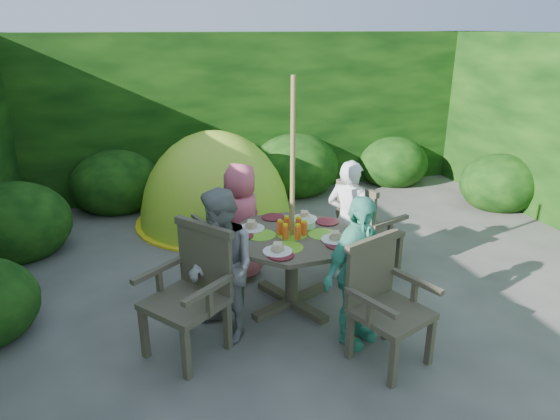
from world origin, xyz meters
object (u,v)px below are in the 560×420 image
object	(u,v)px
patio_table	(292,246)
child_back	(241,222)
dome_tent	(217,221)
garden_chair_left	(192,289)
child_left	(222,267)
garden_chair_front	(384,301)
child_front	(357,272)
garden_chair_right	(365,227)
parasol_pole	(292,199)
child_right	(349,222)
garden_chair_back	(224,229)

from	to	relation	value
patio_table	child_back	bearing A→B (deg)	114.97
patio_table	dome_tent	xyz separation A→B (m)	(-0.34, 2.44, -0.63)
garden_chair_left	child_left	size ratio (longest dim) A/B	0.77
garden_chair_front	child_front	xyz separation A→B (m)	(-0.13, 0.26, 0.14)
garden_chair_right	child_front	world-z (taller)	child_front
parasol_pole	dome_tent	size ratio (longest dim) A/B	0.86
garden_chair_right	child_back	world-z (taller)	child_back
parasol_pole	garden_chair_right	distance (m)	1.23
dome_tent	child_right	bearing A→B (deg)	-66.08
child_left	child_back	world-z (taller)	child_left
parasol_pole	child_left	size ratio (longest dim) A/B	1.63
garden_chair_right	dome_tent	xyz separation A→B (m)	(-1.32, 1.98, -0.53)
garden_chair_back	child_left	world-z (taller)	child_left
patio_table	child_right	distance (m)	0.80
patio_table	parasol_pole	size ratio (longest dim) A/B	0.77
garden_chair_front	child_back	bearing A→B (deg)	93.04
patio_table	child_right	world-z (taller)	child_right
garden_chair_left	child_front	bearing A→B (deg)	39.48
garden_chair_right	child_left	bearing A→B (deg)	94.79
garden_chair_back	child_front	size ratio (longest dim) A/B	0.65
child_right	child_back	size ratio (longest dim) A/B	1.04
patio_table	dome_tent	size ratio (longest dim) A/B	0.67
garden_chair_right	garden_chair_back	bearing A→B (deg)	49.75
garden_chair_right	child_back	distance (m)	1.35
patio_table	child_back	world-z (taller)	child_back
child_left	garden_chair_front	bearing A→B (deg)	37.61
child_back	child_front	world-z (taller)	child_front
child_right	dome_tent	xyz separation A→B (m)	(-1.06, 2.11, -0.66)
garden_chair_front	child_right	xyz separation A→B (m)	(0.27, 1.33, 0.14)
parasol_pole	garden_chair_right	bearing A→B (deg)	25.02
patio_table	child_right	bearing A→B (deg)	24.58
child_right	dome_tent	world-z (taller)	child_right
child_left	child_front	bearing A→B (deg)	46.27
garden_chair_right	garden_chair_back	xyz separation A→B (m)	(-1.46, 0.54, -0.06)
patio_table	child_right	xyz separation A→B (m)	(0.72, 0.33, 0.04)
parasol_pole	garden_chair_front	bearing A→B (deg)	-65.12
garden_chair_back	garden_chair_front	bearing A→B (deg)	98.49
child_right	child_back	world-z (taller)	child_right
garden_chair_back	child_left	xyz separation A→B (m)	(-0.26, -1.33, 0.21)
garden_chair_left	child_back	distance (m)	1.34
garden_chair_left	child_front	distance (m)	1.37
garden_chair_left	garden_chair_back	world-z (taller)	garden_chair_left
patio_table	child_back	size ratio (longest dim) A/B	1.33
parasol_pole	garden_chair_back	xyz separation A→B (m)	(-0.47, 1.00, -0.64)
garden_chair_back	child_right	xyz separation A→B (m)	(1.20, -0.66, 0.20)
patio_table	parasol_pole	xyz separation A→B (m)	(-0.00, -0.00, 0.47)
child_right	child_back	bearing A→B (deg)	27.10
garden_chair_front	child_back	distance (m)	1.90
garden_chair_right	garden_chair_front	distance (m)	1.55
child_front	garden_chair_back	bearing A→B (deg)	87.38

